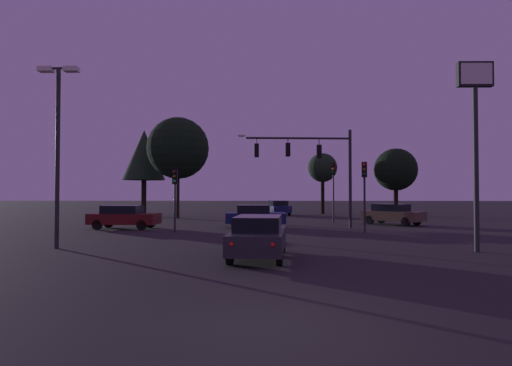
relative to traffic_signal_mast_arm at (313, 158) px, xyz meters
name	(u,v)px	position (x,y,z in m)	size (l,w,h in m)	color
ground_plane	(267,223)	(-3.02, 4.59, -4.62)	(168.00, 168.00, 0.00)	black
traffic_signal_mast_arm	(313,158)	(0.00, 0.00, 0.00)	(7.61, 0.72, 6.55)	#232326
traffic_light_corner_left	(364,182)	(2.67, -3.02, -1.67)	(0.36, 0.38, 4.16)	#232326
traffic_light_corner_right	(333,181)	(2.17, 4.78, -1.34)	(0.37, 0.39, 4.66)	#232326
traffic_light_median	(175,187)	(-8.53, -2.97, -1.94)	(0.30, 0.35, 3.76)	#232326
car_nearside_lane	(259,236)	(-3.41, -12.35, -3.82)	(2.16, 4.59, 1.52)	#232328
car_crossing_left	(124,217)	(-12.32, -0.82, -3.82)	(4.52, 2.08, 1.52)	#4C0F0F
car_crossing_right	(255,216)	(-3.82, 0.20, -3.83)	(4.05, 1.81, 1.52)	#0F1947
car_far_lane	(392,214)	(6.16, 2.98, -3.82)	(4.29, 4.37, 1.52)	#473828
car_parked_lot	(278,207)	(-1.81, 15.42, -3.82)	(2.70, 4.71, 1.52)	#0F1947
parking_lot_lamp_post	(58,132)	(-11.97, -10.00, 0.29)	(1.70, 0.36, 7.70)	#232326
store_sign_illuminated	(475,114)	(5.21, -10.68, 0.89)	(1.40, 0.29, 7.58)	#232326
tree_behind_sign	(144,155)	(-15.34, 13.50, 1.48)	(4.20, 4.20, 8.66)	black
tree_left_far	(396,170)	(10.59, 15.85, 0.13)	(4.45, 4.45, 7.00)	black
tree_center_horizon	(323,168)	(3.25, 18.15, 0.45)	(3.23, 3.23, 6.74)	black
tree_right_cluster	(178,148)	(-11.14, 10.00, 1.81)	(5.65, 5.65, 9.26)	black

